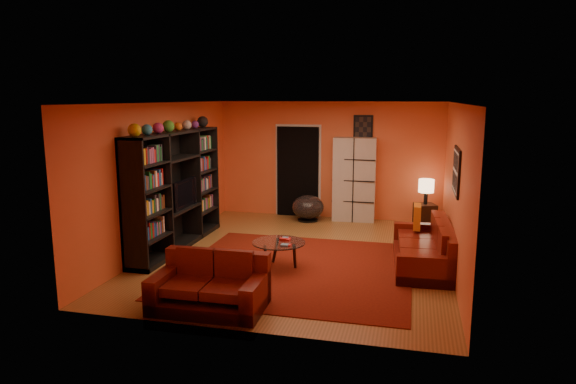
% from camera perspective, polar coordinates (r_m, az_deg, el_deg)
% --- Properties ---
extents(floor, '(6.00, 6.00, 0.00)m').
position_cam_1_polar(floor, '(8.93, 1.27, -7.06)').
color(floor, brown).
rests_on(floor, ground).
extents(ceiling, '(6.00, 6.00, 0.00)m').
position_cam_1_polar(ceiling, '(8.51, 1.35, 9.87)').
color(ceiling, white).
rests_on(ceiling, wall_back).
extents(wall_back, '(6.00, 0.00, 6.00)m').
position_cam_1_polar(wall_back, '(11.54, 4.55, 3.54)').
color(wall_back, '#E35D31').
rests_on(wall_back, floor).
extents(wall_front, '(6.00, 0.00, 6.00)m').
position_cam_1_polar(wall_front, '(5.79, -5.16, -3.47)').
color(wall_front, '#E35D31').
rests_on(wall_front, floor).
extents(wall_left, '(0.00, 6.00, 6.00)m').
position_cam_1_polar(wall_left, '(9.48, -13.62, 1.75)').
color(wall_left, '#E35D31').
rests_on(wall_left, floor).
extents(wall_right, '(0.00, 6.00, 6.00)m').
position_cam_1_polar(wall_right, '(8.45, 18.09, 0.49)').
color(wall_right, '#E35D31').
rests_on(wall_right, floor).
extents(rug, '(3.60, 3.60, 0.01)m').
position_cam_1_polar(rug, '(8.26, 0.89, -8.49)').
color(rug, '#511009').
rests_on(rug, floor).
extents(doorway, '(0.95, 0.10, 2.04)m').
position_cam_1_polar(doorway, '(11.67, 1.10, 2.26)').
color(doorway, black).
rests_on(doorway, floor).
extents(wall_art_right, '(0.03, 1.00, 0.70)m').
position_cam_1_polar(wall_art_right, '(8.11, 18.22, 2.22)').
color(wall_art_right, black).
rests_on(wall_art_right, wall_right).
extents(wall_art_back, '(0.42, 0.03, 0.52)m').
position_cam_1_polar(wall_art_back, '(11.36, 8.35, 7.15)').
color(wall_art_back, black).
rests_on(wall_art_back, wall_back).
extents(entertainment_unit, '(0.45, 3.00, 2.10)m').
position_cam_1_polar(entertainment_unit, '(9.42, -12.34, 0.21)').
color(entertainment_unit, black).
rests_on(entertainment_unit, floor).
extents(tv, '(0.90, 0.12, 0.52)m').
position_cam_1_polar(tv, '(9.47, -11.88, -0.16)').
color(tv, black).
rests_on(tv, entertainment_unit).
extents(sofa, '(1.00, 2.19, 0.85)m').
position_cam_1_polar(sofa, '(8.63, 15.30, -6.09)').
color(sofa, '#510F0A').
rests_on(sofa, rug).
extents(loveseat, '(1.44, 0.88, 0.85)m').
position_cam_1_polar(loveseat, '(6.83, -8.51, -10.27)').
color(loveseat, '#510F0A').
rests_on(loveseat, rug).
extents(throw_pillow, '(0.12, 0.42, 0.42)m').
position_cam_1_polar(throw_pillow, '(9.27, 14.15, -2.68)').
color(throw_pillow, orange).
rests_on(throw_pillow, sofa).
extents(coffee_table, '(0.85, 0.85, 0.42)m').
position_cam_1_polar(coffee_table, '(8.19, -1.03, -5.89)').
color(coffee_table, silver).
rests_on(coffee_table, floor).
extents(storage_cabinet, '(0.94, 0.45, 1.83)m').
position_cam_1_polar(storage_cabinet, '(11.32, 7.37, 1.39)').
color(storage_cabinet, '#B8B5AA').
rests_on(storage_cabinet, floor).
extents(bowl_chair, '(0.70, 0.70, 0.57)m').
position_cam_1_polar(bowl_chair, '(11.29, 2.23, -1.71)').
color(bowl_chair, black).
rests_on(bowl_chair, floor).
extents(side_table, '(0.51, 0.51, 0.50)m').
position_cam_1_polar(side_table, '(11.11, 14.96, -2.57)').
color(side_table, black).
rests_on(side_table, floor).
extents(table_lamp, '(0.31, 0.31, 0.52)m').
position_cam_1_polar(table_lamp, '(10.98, 15.11, 0.60)').
color(table_lamp, black).
rests_on(table_lamp, side_table).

